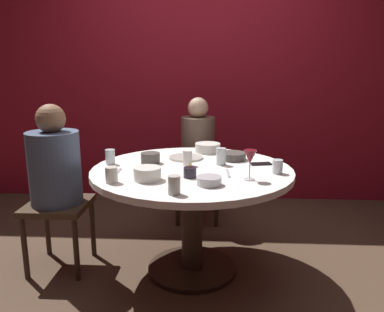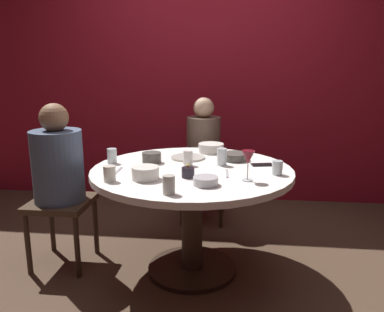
# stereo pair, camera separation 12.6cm
# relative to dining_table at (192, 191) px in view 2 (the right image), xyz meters

# --- Properties ---
(ground_plane) EXTENTS (8.00, 8.00, 0.00)m
(ground_plane) POSITION_rel_dining_table_xyz_m (0.00, 0.00, -0.57)
(ground_plane) COLOR #4C3828
(back_wall) EXTENTS (6.00, 0.10, 2.60)m
(back_wall) POSITION_rel_dining_table_xyz_m (0.00, 1.56, 0.73)
(back_wall) COLOR maroon
(back_wall) RESTS_ON ground
(dining_table) EXTENTS (1.29, 1.29, 0.72)m
(dining_table) POSITION_rel_dining_table_xyz_m (0.00, 0.00, 0.00)
(dining_table) COLOR white
(dining_table) RESTS_ON ground
(seated_diner_left) EXTENTS (0.40, 0.40, 1.13)m
(seated_diner_left) POSITION_rel_dining_table_xyz_m (-0.91, 0.00, 0.13)
(seated_diner_left) COLOR #3F2D1E
(seated_diner_left) RESTS_ON ground
(seated_diner_back) EXTENTS (0.40, 0.40, 1.11)m
(seated_diner_back) POSITION_rel_dining_table_xyz_m (0.00, 0.91, 0.12)
(seated_diner_back) COLOR #3F2D1E
(seated_diner_back) RESTS_ON ground
(candle_holder) EXTENTS (0.08, 0.08, 0.08)m
(candle_holder) POSITION_rel_dining_table_xyz_m (0.00, -0.21, 0.19)
(candle_holder) COLOR black
(candle_holder) RESTS_ON dining_table
(wine_glass) EXTENTS (0.08, 0.08, 0.18)m
(wine_glass) POSITION_rel_dining_table_xyz_m (0.35, -0.24, 0.28)
(wine_glass) COLOR silver
(wine_glass) RESTS_ON dining_table
(dinner_plate) EXTENTS (0.24, 0.24, 0.01)m
(dinner_plate) POSITION_rel_dining_table_xyz_m (-0.06, 0.26, 0.16)
(dinner_plate) COLOR #B2ADA3
(dinner_plate) RESTS_ON dining_table
(cell_phone) EXTENTS (0.15, 0.10, 0.01)m
(cell_phone) POSITION_rel_dining_table_xyz_m (0.45, 0.12, 0.16)
(cell_phone) COLOR black
(cell_phone) RESTS_ON dining_table
(bowl_serving_large) EXTENTS (0.14, 0.14, 0.05)m
(bowl_serving_large) POSITION_rel_dining_table_xyz_m (0.11, -0.35, 0.18)
(bowl_serving_large) COLOR #B7B7BC
(bowl_serving_large) RESTS_ON dining_table
(bowl_salad_center) EXTENTS (0.18, 0.18, 0.05)m
(bowl_salad_center) POSITION_rel_dining_table_xyz_m (0.27, 0.25, 0.18)
(bowl_salad_center) COLOR #4C4742
(bowl_salad_center) RESTS_ON dining_table
(bowl_small_white) EXTENTS (0.19, 0.19, 0.07)m
(bowl_small_white) POSITION_rel_dining_table_xyz_m (0.09, 0.48, 0.19)
(bowl_small_white) COLOR silver
(bowl_small_white) RESTS_ON dining_table
(bowl_sauce_side) EXTENTS (0.16, 0.16, 0.07)m
(bowl_sauce_side) POSITION_rel_dining_table_xyz_m (-0.24, -0.28, 0.19)
(bowl_sauce_side) COLOR silver
(bowl_sauce_side) RESTS_ON dining_table
(bowl_rice_portion) EXTENTS (0.13, 0.13, 0.07)m
(bowl_rice_portion) POSITION_rel_dining_table_xyz_m (-0.29, 0.11, 0.19)
(bowl_rice_portion) COLOR #4C4742
(bowl_rice_portion) RESTS_ON dining_table
(cup_near_candle) EXTENTS (0.07, 0.07, 0.09)m
(cup_near_candle) POSITION_rel_dining_table_xyz_m (-0.43, -0.34, 0.20)
(cup_near_candle) COLOR beige
(cup_near_candle) RESTS_ON dining_table
(cup_by_left_diner) EXTENTS (0.06, 0.06, 0.11)m
(cup_by_left_diner) POSITION_rel_dining_table_xyz_m (0.19, 0.10, 0.21)
(cup_by_left_diner) COLOR silver
(cup_by_left_diner) RESTS_ON dining_table
(cup_by_right_diner) EXTENTS (0.06, 0.06, 0.10)m
(cup_by_right_diner) POSITION_rel_dining_table_xyz_m (-0.03, 0.07, 0.21)
(cup_by_right_diner) COLOR silver
(cup_by_right_diner) RESTS_ON dining_table
(cup_center_front) EXTENTS (0.06, 0.06, 0.09)m
(cup_center_front) POSITION_rel_dining_table_xyz_m (0.53, -0.10, 0.20)
(cup_center_front) COLOR silver
(cup_center_front) RESTS_ON dining_table
(cup_far_edge) EXTENTS (0.06, 0.06, 0.10)m
(cup_far_edge) POSITION_rel_dining_table_xyz_m (-0.06, -0.52, 0.20)
(cup_far_edge) COLOR #B2ADA3
(cup_far_edge) RESTS_ON dining_table
(cup_beside_wine) EXTENTS (0.06, 0.06, 0.10)m
(cup_beside_wine) POSITION_rel_dining_table_xyz_m (-0.55, 0.07, 0.21)
(cup_beside_wine) COLOR silver
(cup_beside_wine) RESTS_ON dining_table
(fork_near_plate) EXTENTS (0.02, 0.18, 0.01)m
(fork_near_plate) POSITION_rel_dining_table_xyz_m (-0.45, -0.13, 0.16)
(fork_near_plate) COLOR #B7B7BC
(fork_near_plate) RESTS_ON dining_table
(knife_near_plate) EXTENTS (0.03, 0.18, 0.01)m
(knife_near_plate) POSITION_rel_dining_table_xyz_m (0.23, -0.11, 0.16)
(knife_near_plate) COLOR #B7B7BC
(knife_near_plate) RESTS_ON dining_table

